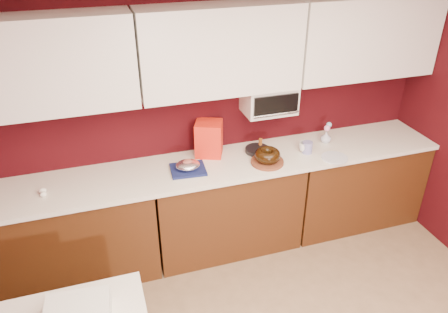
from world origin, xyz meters
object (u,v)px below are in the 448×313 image
bundt_cake (268,155)px  foil_ham_nest (188,165)px  blue_jar (307,147)px  coffee_mug (305,146)px  flower_vase (326,137)px  pandoro_box (209,139)px  toaster_oven (269,99)px

bundt_cake → foil_ham_nest: size_ratio=1.09×
bundt_cake → blue_jar: bearing=9.1°
bundt_cake → blue_jar: (0.42, 0.07, -0.03)m
coffee_mug → flower_vase: size_ratio=0.93×
pandoro_box → flower_vase: (1.11, -0.11, -0.10)m
toaster_oven → pandoro_box: size_ratio=1.43×
toaster_oven → flower_vase: bearing=-8.9°
toaster_oven → pandoro_box: (-0.55, 0.02, -0.32)m
flower_vase → foil_ham_nest: bearing=-175.2°
foil_ham_nest → blue_jar: (1.10, -0.02, -0.00)m
bundt_cake → pandoro_box: pandoro_box is taller
foil_ham_nest → blue_jar: blue_jar is taller
coffee_mug → blue_jar: 0.03m
toaster_oven → blue_jar: toaster_oven is taller
toaster_oven → coffee_mug: size_ratio=4.02×
foil_ham_nest → pandoro_box: 0.35m
coffee_mug → flower_vase: (0.27, 0.11, 0.00)m
pandoro_box → coffee_mug: (0.84, -0.22, -0.10)m
coffee_mug → blue_jar: coffee_mug is taller
foil_ham_nest → coffee_mug: (1.09, 0.01, 0.00)m
blue_jar → coffee_mug: bearing=104.3°
foil_ham_nest → flower_vase: bearing=4.8°
blue_jar → bundt_cake: bearing=-170.9°
blue_jar → flower_vase: bearing=26.9°
toaster_oven → bundt_cake: 0.50m
toaster_oven → bundt_cake: toaster_oven is taller
pandoro_box → flower_vase: pandoro_box is taller
toaster_oven → foil_ham_nest: bearing=-165.8°
bundt_cake → foil_ham_nest: 0.69m
pandoro_box → blue_jar: (0.85, -0.24, -0.10)m
toaster_oven → pandoro_box: bearing=177.7°
blue_jar → flower_vase: 0.29m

